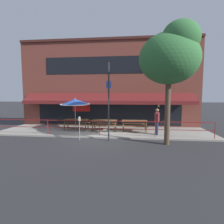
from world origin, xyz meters
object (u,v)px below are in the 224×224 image
object	(u,v)px
parking_meter_near	(79,121)
street_sign_pole	(109,101)
picnic_table_left	(76,121)
picnic_table_centre	(104,122)
pedestrian_walking	(157,120)
picnic_table_right	(135,123)
patio_umbrella_left	(75,102)
street_tree_curbside	(171,55)

from	to	relation	value
parking_meter_near	street_sign_pole	bearing A→B (deg)	4.09
picnic_table_left	picnic_table_centre	xyz separation A→B (m)	(2.17, -0.20, 0.00)
pedestrian_walking	parking_meter_near	xyz separation A→B (m)	(-4.70, -1.62, 0.09)
picnic_table_left	picnic_table_right	world-z (taller)	same
patio_umbrella_left	street_tree_curbside	xyz separation A→B (m)	(6.11, -2.91, 2.52)
patio_umbrella_left	pedestrian_walking	world-z (taller)	patio_umbrella_left
pedestrian_walking	parking_meter_near	size ratio (longest dim) A/B	1.20
picnic_table_centre	parking_meter_near	bearing A→B (deg)	-113.59
picnic_table_centre	parking_meter_near	world-z (taller)	parking_meter_near
street_sign_pole	patio_umbrella_left	bearing A→B (deg)	139.36
street_sign_pole	street_tree_curbside	size ratio (longest dim) A/B	0.71
pedestrian_walking	parking_meter_near	world-z (taller)	pedestrian_walking
patio_umbrella_left	street_sign_pole	size ratio (longest dim) A/B	0.52
street_sign_pole	pedestrian_walking	bearing A→B (deg)	26.66
picnic_table_left	parking_meter_near	bearing A→B (deg)	-68.52
picnic_table_left	street_tree_curbside	bearing A→B (deg)	-26.92
picnic_table_centre	street_tree_curbside	world-z (taller)	street_tree_curbside
picnic_table_centre	patio_umbrella_left	bearing A→B (deg)	179.82
picnic_table_left	picnic_table_right	xyz separation A→B (m)	(4.34, -0.18, 0.00)
street_tree_curbside	picnic_table_right	bearing A→B (deg)	121.24
picnic_table_right	street_sign_pole	distance (m)	3.29
picnic_table_left	patio_umbrella_left	size ratio (longest dim) A/B	0.76
picnic_table_centre	picnic_table_right	world-z (taller)	same
picnic_table_centre	street_tree_curbside	distance (m)	6.32
picnic_table_left	street_sign_pole	xyz separation A→B (m)	(2.80, -2.59, 1.62)
picnic_table_centre	street_sign_pole	size ratio (longest dim) A/B	0.40
picnic_table_centre	pedestrian_walking	bearing A→B (deg)	-14.04
picnic_table_right	parking_meter_near	world-z (taller)	parking_meter_near
street_tree_curbside	picnic_table_left	bearing A→B (deg)	153.08
picnic_table_centre	patio_umbrella_left	world-z (taller)	patio_umbrella_left
picnic_table_right	street_tree_curbside	size ratio (longest dim) A/B	0.28
picnic_table_left	pedestrian_walking	size ratio (longest dim) A/B	1.05
parking_meter_near	street_tree_curbside	world-z (taller)	street_tree_curbside
street_sign_pole	street_tree_curbside	bearing A→B (deg)	-8.71
parking_meter_near	street_tree_curbside	size ratio (longest dim) A/B	0.22
picnic_table_left	street_sign_pole	world-z (taller)	street_sign_pole
picnic_table_right	pedestrian_walking	world-z (taller)	pedestrian_walking
picnic_table_centre	street_tree_curbside	bearing A→B (deg)	-36.35
patio_umbrella_left	parking_meter_near	distance (m)	2.93
parking_meter_near	street_tree_curbside	bearing A→B (deg)	-4.36
patio_umbrella_left	street_tree_curbside	bearing A→B (deg)	-25.44
patio_umbrella_left	street_sign_pole	bearing A→B (deg)	-40.64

